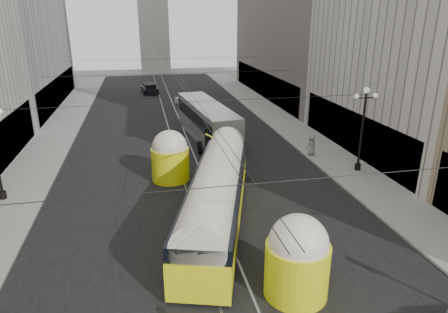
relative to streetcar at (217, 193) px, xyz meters
name	(u,v)px	position (x,y,z in m)	size (l,w,h in m)	color
road	(177,131)	(-0.50, 20.11, -1.85)	(20.00, 85.00, 0.02)	black
sidewalk_left	(61,127)	(-12.50, 23.61, -1.78)	(4.00, 72.00, 0.15)	gray
sidewalk_right	(275,117)	(11.50, 23.61, -1.78)	(4.00, 72.00, 0.15)	gray
rail_left	(169,131)	(-1.25, 20.11, -1.85)	(0.12, 85.00, 0.04)	gray
rail_right	(184,130)	(0.25, 20.11, -1.85)	(0.12, 85.00, 0.04)	gray
lamppost_right_mid	(363,125)	(12.10, 5.61, 1.89)	(1.86, 0.44, 6.37)	black
catenary	(176,75)	(-0.38, 19.10, 4.03)	(25.00, 72.00, 0.23)	black
streetcar	(217,193)	(0.00, 0.00, 0.00)	(6.97, 16.64, 3.79)	yellow
city_bus	(207,120)	(2.20, 16.79, 0.01)	(4.24, 13.60, 3.39)	#A6AAAC
sedan_white_far	(188,101)	(2.15, 32.18, -1.24)	(3.23, 4.63, 1.35)	silver
sedan_dark_far	(150,89)	(-2.57, 42.35, -1.18)	(2.64, 4.91, 1.47)	black
pedestrian_sidewalk_right	(312,145)	(10.00, 9.63, -0.84)	(0.84, 0.52, 1.72)	slate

